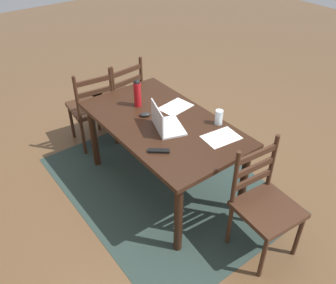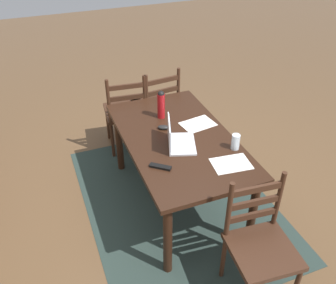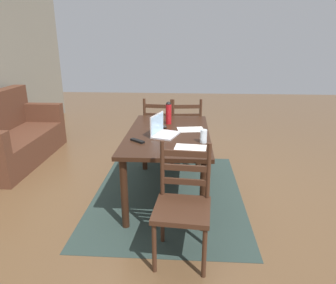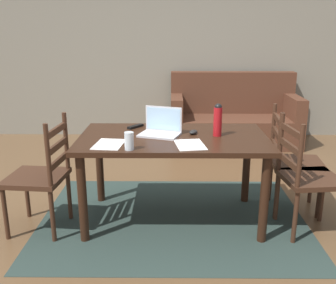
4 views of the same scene
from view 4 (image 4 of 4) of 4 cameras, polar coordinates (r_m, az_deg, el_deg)
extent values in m
plane|color=brown|center=(3.46, 0.73, -11.20)|extent=(14.00, 14.00, 0.00)
cube|color=#283833|center=(3.46, 0.73, -11.16)|extent=(2.28, 1.70, 0.01)
cube|color=gray|center=(5.92, 0.70, 13.97)|extent=(8.00, 0.12, 2.70)
cube|color=black|center=(3.19, 0.78, 0.51)|extent=(1.55, 0.89, 0.04)
cylinder|color=black|center=(3.05, -12.52, -8.17)|extent=(0.07, 0.07, 0.71)
cylinder|color=black|center=(3.06, 14.04, -8.22)|extent=(0.07, 0.07, 0.71)
cylinder|color=black|center=(3.72, -10.06, -3.48)|extent=(0.07, 0.07, 0.71)
cylinder|color=black|center=(3.72, 11.51, -3.53)|extent=(0.07, 0.07, 0.71)
cube|color=#3D2316|center=(3.29, -18.90, -5.02)|extent=(0.48, 0.48, 0.04)
cylinder|color=#3D2316|center=(3.31, -22.89, -9.77)|extent=(0.04, 0.04, 0.43)
cylinder|color=#3D2316|center=(3.62, -20.10, -7.23)|extent=(0.04, 0.04, 0.43)
cylinder|color=#3D2316|center=(3.16, -16.70, -10.45)|extent=(0.04, 0.04, 0.43)
cylinder|color=#3D2316|center=(3.48, -14.38, -7.70)|extent=(0.04, 0.04, 0.43)
cylinder|color=#3D2316|center=(2.97, -17.29, -2.08)|extent=(0.04, 0.04, 0.50)
cylinder|color=#3D2316|center=(3.31, -14.81, -0.01)|extent=(0.04, 0.04, 0.50)
cube|color=#3D2316|center=(3.17, -15.84, -2.72)|extent=(0.06, 0.36, 0.05)
cube|color=#3D2316|center=(3.13, -16.02, -0.55)|extent=(0.06, 0.36, 0.05)
cube|color=#3D2316|center=(3.10, -16.20, 1.66)|extent=(0.06, 0.36, 0.05)
cube|color=#3D2316|center=(3.62, 18.53, -3.06)|extent=(0.48, 0.48, 0.04)
cylinder|color=#3D2316|center=(3.92, 20.40, -5.43)|extent=(0.04, 0.04, 0.43)
cylinder|color=#3D2316|center=(3.58, 21.79, -7.67)|extent=(0.04, 0.04, 0.43)
cylinder|color=#3D2316|center=(3.84, 14.87, -5.36)|extent=(0.04, 0.04, 0.43)
cylinder|color=#3D2316|center=(3.50, 15.73, -7.66)|extent=(0.04, 0.04, 0.43)
cylinder|color=#3D2316|center=(3.69, 15.27, 1.65)|extent=(0.04, 0.04, 0.50)
cylinder|color=#3D2316|center=(3.33, 16.20, -0.01)|extent=(0.04, 0.04, 0.50)
cube|color=#3D2316|center=(3.54, 15.59, -0.69)|extent=(0.06, 0.36, 0.05)
cube|color=#3D2316|center=(3.50, 15.74, 1.26)|extent=(0.06, 0.36, 0.05)
cube|color=#3D2316|center=(3.48, 15.90, 3.25)|extent=(0.06, 0.36, 0.05)
cube|color=#3D2316|center=(3.30, 20.37, -5.11)|extent=(0.48, 0.48, 0.04)
cylinder|color=#3D2316|center=(3.63, 21.45, -7.29)|extent=(0.04, 0.04, 0.43)
cylinder|color=#3D2316|center=(3.48, 15.80, -7.79)|extent=(0.04, 0.04, 0.43)
cylinder|color=#3D2316|center=(3.16, 18.28, -10.54)|extent=(0.04, 0.04, 0.43)
cylinder|color=#3D2316|center=(3.31, 16.29, -0.11)|extent=(0.04, 0.04, 0.50)
cylinder|color=#3D2316|center=(2.98, 18.93, -2.19)|extent=(0.04, 0.04, 0.50)
cube|color=#3D2316|center=(3.17, 17.39, -2.82)|extent=(0.06, 0.36, 0.05)
cube|color=#3D2316|center=(3.14, 17.58, -0.66)|extent=(0.06, 0.36, 0.05)
cube|color=#3D2316|center=(3.10, 17.78, 1.55)|extent=(0.06, 0.36, 0.05)
cube|color=#512D1E|center=(5.62, 9.66, 1.72)|extent=(1.80, 0.80, 0.40)
cube|color=#512D1E|center=(5.81, 9.44, 7.25)|extent=(1.80, 0.20, 0.60)
cube|color=#512D1E|center=(5.73, 17.98, 5.03)|extent=(0.16, 0.80, 0.30)
cube|color=#512D1E|center=(5.47, 1.28, 5.31)|extent=(0.16, 0.80, 0.30)
cube|color=silver|center=(3.20, -1.30, 1.08)|extent=(0.37, 0.31, 0.02)
cube|color=silver|center=(3.27, -0.66, 3.45)|extent=(0.31, 0.11, 0.21)
cube|color=#A5CCEA|center=(3.26, -0.69, 3.43)|extent=(0.28, 0.10, 0.19)
cylinder|color=#A81419|center=(3.19, 7.35, 3.00)|extent=(0.07, 0.07, 0.24)
sphere|color=black|center=(3.17, 7.43, 5.10)|extent=(0.06, 0.06, 0.06)
cylinder|color=silver|center=(2.83, -5.76, 0.15)|extent=(0.07, 0.07, 0.13)
ellipsoid|color=black|center=(3.25, 3.76, 1.48)|extent=(0.10, 0.12, 0.03)
cube|color=black|center=(3.47, -4.82, 2.31)|extent=(0.14, 0.16, 0.02)
cube|color=white|center=(2.95, 3.28, -0.40)|extent=(0.25, 0.32, 0.00)
cube|color=white|center=(2.99, -8.71, -0.33)|extent=(0.24, 0.32, 0.00)
camera|label=1|loc=(5.20, -26.52, 24.43)|focal=38.53mm
camera|label=2|loc=(4.83, -32.49, 25.00)|focal=39.29mm
camera|label=3|loc=(4.31, -49.36, 12.61)|focal=32.92mm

